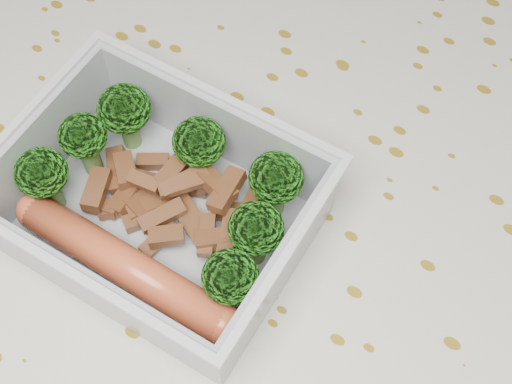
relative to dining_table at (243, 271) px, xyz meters
The scene contains 6 objects.
dining_table is the anchor object (origin of this frame).
tablecloth 0.05m from the dining_table, ahead, with size 1.46×0.96×0.19m.
lunch_container 0.12m from the dining_table, 133.92° to the right, with size 0.17×0.14×0.06m.
broccoli_florets 0.13m from the dining_table, 151.13° to the right, with size 0.15×0.10×0.05m.
meat_pile 0.11m from the dining_table, 147.08° to the right, with size 0.11×0.07×0.03m.
sausage 0.13m from the dining_table, 111.06° to the right, with size 0.15×0.03×0.02m.
Camera 1 is at (0.11, -0.16, 1.13)m, focal length 50.00 mm.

